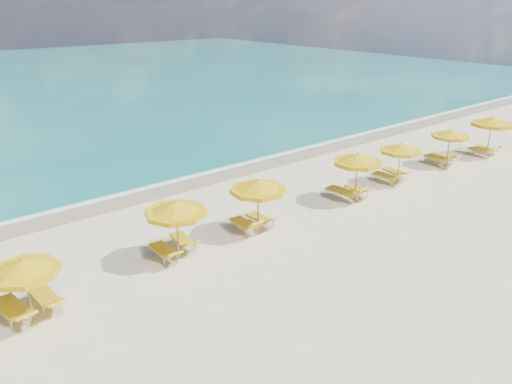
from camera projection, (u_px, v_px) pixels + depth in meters
ground_plane at (279, 229)px, 20.72m from camera, size 120.00×120.00×0.00m
wet_sand_band at (184, 182)px, 26.04m from camera, size 120.00×2.60×0.01m
foam_line at (176, 178)px, 26.62m from camera, size 120.00×1.20×0.03m
whitecap_near at (11, 161)px, 29.39m from camera, size 14.00×0.36×0.05m
whitecap_far at (161, 110)px, 42.72m from camera, size 18.00×0.30×0.05m
umbrella_2 at (23, 268)px, 14.23m from camera, size 2.49×2.49×2.08m
umbrella_3 at (176, 209)px, 17.69m from camera, size 2.43×2.43×2.32m
umbrella_4 at (258, 187)px, 19.77m from camera, size 2.78×2.78×2.32m
umbrella_5 at (358, 159)px, 23.06m from camera, size 2.98×2.98×2.34m
umbrella_6 at (401, 148)px, 25.31m from camera, size 2.68×2.68×2.15m
umbrella_7 at (450, 134)px, 28.11m from camera, size 2.71×2.71×2.12m
umbrella_8 at (492, 122)px, 29.75m from camera, size 2.44×2.44×2.43m
lounger_2_left at (13, 312)px, 14.83m from camera, size 0.88×2.05×0.73m
lounger_2_right at (45, 300)px, 15.47m from camera, size 0.70×1.89×0.69m
lounger_3_left at (164, 254)px, 18.27m from camera, size 0.70×1.81×0.73m
lounger_3_right at (183, 243)px, 19.08m from camera, size 0.77×1.76×0.70m
lounger_4_left at (244, 227)px, 20.39m from camera, size 0.74×1.77×0.83m
lounger_4_right at (261, 221)px, 20.99m from camera, size 0.62×1.67×0.73m
lounger_5_left at (343, 195)px, 23.69m from camera, size 0.84×2.04×0.87m
lounger_5_right at (357, 191)px, 24.22m from camera, size 0.81×1.73×0.67m
lounger_6_left at (386, 179)px, 25.83m from camera, size 0.66×1.87×0.75m
lounger_6_right at (394, 174)px, 26.58m from camera, size 0.84×1.79×0.67m
lounger_7_left at (438, 161)px, 28.58m from camera, size 0.98×2.12×0.76m
lounger_7_right at (442, 158)px, 29.24m from camera, size 0.73×1.86×0.68m
lounger_8_left at (480, 152)px, 30.29m from camera, size 0.80×1.75×0.72m
lounger_8_right at (487, 150)px, 30.78m from camera, size 0.57×1.60×0.76m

